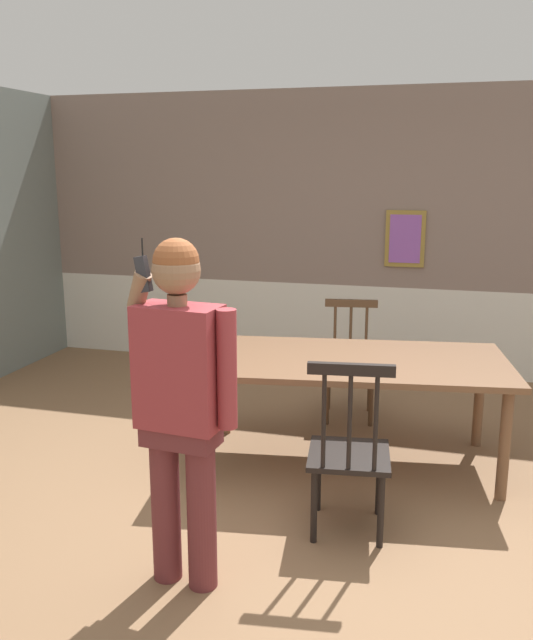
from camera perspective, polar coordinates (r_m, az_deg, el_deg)
The scene contains 6 objects.
ground_plane at distance 3.89m, azimuth 1.66°, elevation -17.70°, with size 7.46×7.46×0.00m, color #846042.
room_back_partition at distance 6.61m, azimuth 8.44°, elevation 6.91°, with size 6.78×0.17×2.73m.
dining_table at distance 4.49m, azimuth 7.19°, elevation -4.13°, with size 2.19×1.31×0.75m.
chair_near_window at distance 3.71m, azimuth 7.07°, elevation -11.13°, with size 0.49×0.49×1.02m.
chair_by_doorway at distance 5.42m, azimuth 7.15°, elevation -3.45°, with size 0.48×0.48×0.94m.
person_figure at distance 3.10m, azimuth -7.30°, elevation -6.34°, with size 0.55×0.25×1.68m.
Camera 1 is at (0.77, -3.27, 1.97)m, focal length 37.39 mm.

